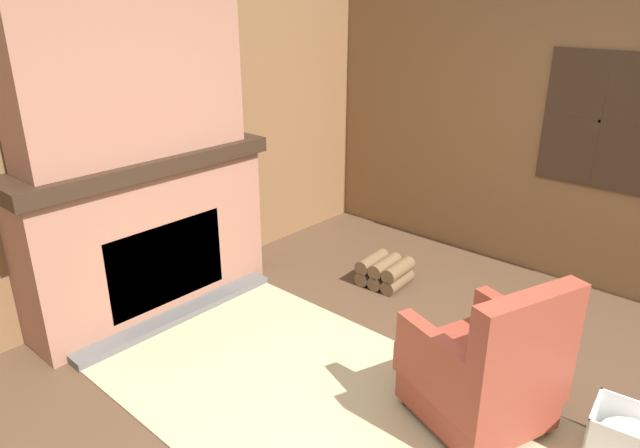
% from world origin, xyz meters
% --- Properties ---
extents(wood_panel_wall_left, '(0.06, 5.73, 2.68)m').
position_xyz_m(wood_panel_wall_left, '(-2.59, 0.00, 1.34)').
color(wood_panel_wall_left, brown).
rests_on(wood_panel_wall_left, ground).
extents(wood_panel_wall_back, '(5.73, 0.09, 2.68)m').
position_xyz_m(wood_panel_wall_back, '(-0.00, 2.59, 1.34)').
color(wood_panel_wall_back, brown).
rests_on(wood_panel_wall_back, ground).
extents(fireplace_hearth, '(0.65, 1.92, 1.20)m').
position_xyz_m(fireplace_hearth, '(-2.33, 0.00, 0.60)').
color(fireplace_hearth, '#93604C').
rests_on(fireplace_hearth, ground).
extents(chimney_breast, '(0.39, 1.60, 1.46)m').
position_xyz_m(chimney_breast, '(-2.34, 0.00, 1.93)').
color(chimney_breast, '#93604C').
rests_on(chimney_breast, fireplace_hearth).
extents(area_rug, '(3.70, 1.62, 0.01)m').
position_xyz_m(area_rug, '(-0.36, -0.00, 0.01)').
color(area_rug, tan).
rests_on(area_rug, ground).
extents(armchair, '(0.86, 0.84, 0.93)m').
position_xyz_m(armchair, '(0.15, 0.45, 0.35)').
color(armchair, brown).
rests_on(armchair, ground).
extents(firewood_stack, '(0.40, 0.37, 0.23)m').
position_xyz_m(firewood_stack, '(-1.23, 1.46, 0.11)').
color(firewood_stack, brown).
rests_on(firewood_stack, ground).
extents(laundry_basket, '(0.44, 0.35, 0.29)m').
position_xyz_m(laundry_basket, '(0.86, 0.69, 0.14)').
color(laundry_basket, white).
rests_on(laundry_basket, ground).
extents(oil_lamp_vase, '(0.10, 0.10, 0.23)m').
position_xyz_m(oil_lamp_vase, '(-2.39, -0.43, 1.28)').
color(oil_lamp_vase, '#B24C42').
rests_on(oil_lamp_vase, fireplace_hearth).
extents(storage_case, '(0.16, 0.24, 0.15)m').
position_xyz_m(storage_case, '(-2.39, 0.26, 1.28)').
color(storage_case, black).
rests_on(storage_case, fireplace_hearth).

